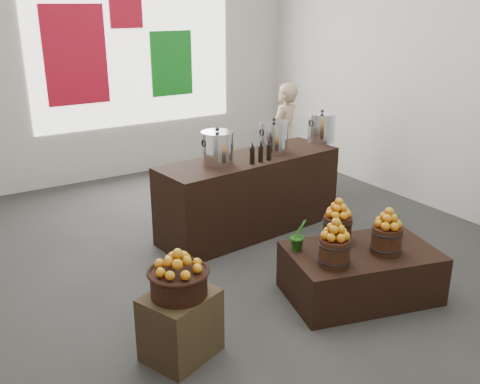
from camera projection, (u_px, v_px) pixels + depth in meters
ground at (241, 258)px, 5.80m from camera, size 7.00×7.00×0.00m
back_wall at (115, 46)px, 7.91m from camera, size 6.00×0.04×4.00m
back_opening at (134, 45)px, 8.05m from camera, size 3.20×0.02×2.40m
deco_red_left at (75, 55)px, 7.62m from camera, size 0.90×0.04×1.40m
deco_green_right at (172, 64)px, 8.44m from camera, size 0.70×0.04×1.00m
deco_red_upper at (126, 11)px, 7.82m from camera, size 0.50×0.04×0.50m
crate at (181, 325)px, 4.12m from camera, size 0.66×0.60×0.54m
wicker_basket at (179, 283)px, 4.00m from camera, size 0.43×0.43×0.19m
apples_in_basket at (178, 261)px, 3.94m from camera, size 0.33×0.33×0.18m
display_table at (360, 273)px, 4.99m from camera, size 1.52×1.16×0.47m
apple_bucket_front_left at (334, 252)px, 4.59m from camera, size 0.27×0.27×0.25m
apples_in_bucket_front_left at (336, 229)px, 4.52m from camera, size 0.20×0.20×0.18m
apple_bucket_front_right at (386, 240)px, 4.83m from camera, size 0.27×0.27×0.25m
apples_in_bucket_front_right at (389, 218)px, 4.75m from camera, size 0.20×0.20×0.18m
apple_bucket_rear at (337, 229)px, 5.06m from camera, size 0.27×0.27×0.25m
apples_in_bucket_rear at (339, 208)px, 4.98m from camera, size 0.20×0.20×0.18m
herb_garnish_right at (389, 224)px, 5.18m from camera, size 0.25×0.23×0.24m
herb_garnish_left at (299, 235)px, 4.87m from camera, size 0.19×0.17×0.30m
counter at (250, 194)px, 6.35m from camera, size 2.32×0.95×0.92m
stock_pot_left at (218, 149)px, 5.86m from camera, size 0.35×0.35×0.35m
stock_pot_center at (273, 138)px, 6.34m from camera, size 0.35×0.35×0.35m
stock_pot_right at (321, 128)px, 6.82m from camera, size 0.35×0.35×0.35m
oil_cruets at (263, 150)px, 5.98m from camera, size 0.25×0.09×0.26m
shopper at (284, 137)px, 7.77m from camera, size 0.67×0.58×1.55m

